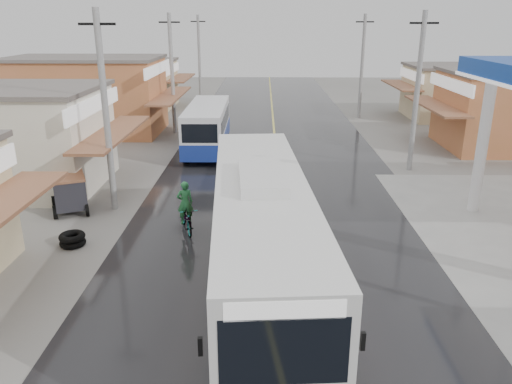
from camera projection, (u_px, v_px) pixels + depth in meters
ground at (292, 339)px, 12.44m from camera, size 120.00×120.00×0.00m
road at (277, 169)px, 26.61m from camera, size 12.00×90.00×0.02m
centre_line at (277, 169)px, 26.60m from camera, size 0.15×90.00×0.01m
shopfronts_left at (58, 154)px, 29.64m from camera, size 11.00×44.00×5.20m
utility_poles_left at (151, 164)px, 27.66m from camera, size 1.60×50.00×8.00m
utility_poles_right at (409, 170)px, 26.50m from camera, size 1.60×36.00×8.00m
coach_bus at (261, 237)px, 13.94m from camera, size 3.46×12.09×3.73m
second_bus at (207, 126)px, 30.00m from camera, size 2.32×8.25×2.73m
cyclist at (186, 215)px, 18.61m from camera, size 1.21×1.98×2.02m
tricycle_near at (69, 191)px, 20.48m from camera, size 2.05×2.26×1.57m
tyre_stack at (72, 239)px, 17.54m from camera, size 0.91×0.91×0.47m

